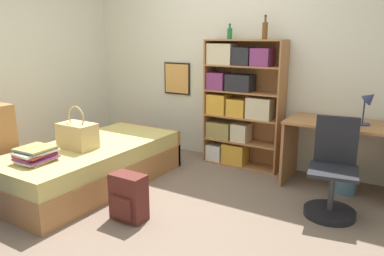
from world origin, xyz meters
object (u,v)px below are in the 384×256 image
at_px(waste_bin, 344,181).
at_px(bed, 93,165).
at_px(handbag, 78,135).
at_px(bottle_brown, 265,30).
at_px(desk_lamp, 368,103).
at_px(desk, 342,144).
at_px(book_stack_on_bed, 36,154).
at_px(bottle_green, 230,33).
at_px(backpack, 128,197).
at_px(bookcase, 237,103).
at_px(desk_chair, 332,184).

bearing_deg(waste_bin, bed, -152.78).
xyz_separation_m(handbag, bottle_brown, (1.38, 1.59, 1.06)).
bearing_deg(desk_lamp, bed, -152.87).
relative_size(bed, desk, 1.78).
xyz_separation_m(book_stack_on_bed, waste_bin, (2.40, 1.89, -0.41)).
relative_size(bottle_green, desk_lamp, 0.51).
xyz_separation_m(desk_lamp, backpack, (-1.65, -1.71, -0.74)).
distance_m(bottle_green, waste_bin, 2.13).
relative_size(bottle_brown, desk_lamp, 0.75).
bearing_deg(bookcase, bed, -125.69).
bearing_deg(waste_bin, desk, 136.95).
bearing_deg(desk, bottle_green, 172.71).
xyz_separation_m(book_stack_on_bed, bottle_green, (0.91, 2.14, 1.10)).
distance_m(bed, desk_chair, 2.45).
relative_size(handbag, desk, 0.39).
relative_size(book_stack_on_bed, bottle_green, 2.02).
height_order(book_stack_on_bed, desk, desk).
xyz_separation_m(handbag, desk_lamp, (2.54, 1.45, 0.36)).
relative_size(bottle_green, waste_bin, 0.73).
height_order(bed, backpack, bed).
distance_m(backpack, waste_bin, 2.23).
bearing_deg(bottle_brown, bookcase, 178.45).
bearing_deg(desk, backpack, -130.36).
distance_m(bottle_green, desk, 1.82).
bearing_deg(book_stack_on_bed, desk, 39.93).
bearing_deg(bed, desk_lamp, 27.13).
bearing_deg(handbag, desk_chair, 18.58).
distance_m(book_stack_on_bed, desk, 3.04).
bearing_deg(book_stack_on_bed, waste_bin, 38.27).
height_order(bottle_brown, desk, bottle_brown).
relative_size(bed, backpack, 4.83).
relative_size(bottle_brown, desk, 0.23).
xyz_separation_m(bottle_green, desk, (1.42, -0.18, -1.12)).
height_order(bottle_green, desk_chair, bottle_green).
distance_m(bottle_brown, desk, 1.51).
relative_size(handbag, bottle_brown, 1.67).
bearing_deg(bottle_brown, desk, -8.52).
distance_m(handbag, bottle_brown, 2.36).
bearing_deg(bookcase, backpack, -95.01).
distance_m(bookcase, desk, 1.32).
bearing_deg(bottle_green, desk_chair, -29.29).
bearing_deg(book_stack_on_bed, desk_lamp, 37.68).
xyz_separation_m(desk, desk_chair, (0.05, -0.64, -0.22)).
relative_size(desk_lamp, backpack, 0.85).
height_order(handbag, bottle_green, bottle_green).
height_order(bed, desk_chair, desk_chair).
relative_size(book_stack_on_bed, backpack, 0.87).
xyz_separation_m(bed, desk, (2.32, 1.29, 0.28)).
distance_m(bed, backpack, 0.97).
height_order(desk_lamp, waste_bin, desk_lamp).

